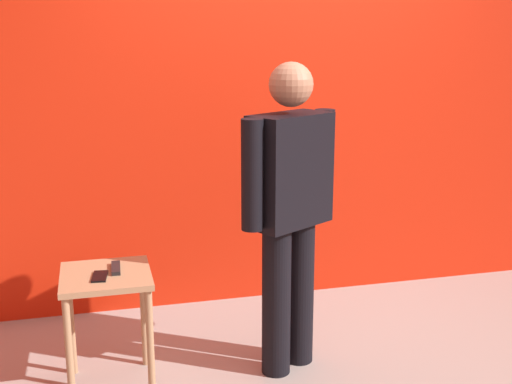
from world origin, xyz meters
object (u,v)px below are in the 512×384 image
(side_table, at_px, (107,296))
(cell_phone, at_px, (100,276))
(tv_remote, at_px, (116,268))
(standing_person, at_px, (289,204))

(side_table, distance_m, cell_phone, 0.14)
(tv_remote, bearing_deg, side_table, -143.74)
(standing_person, relative_size, side_table, 2.64)
(side_table, bearing_deg, standing_person, -1.05)
(standing_person, relative_size, tv_remote, 9.74)
(side_table, height_order, cell_phone, cell_phone)
(side_table, bearing_deg, tv_remote, 34.16)
(tv_remote, bearing_deg, cell_phone, -131.40)
(standing_person, distance_m, side_table, 1.04)
(cell_phone, relative_size, tv_remote, 0.85)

